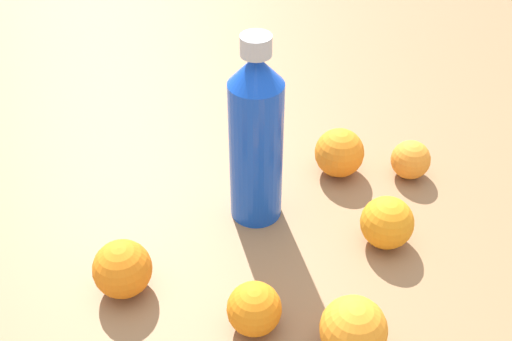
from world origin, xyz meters
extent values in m
plane|color=olive|center=(0.00, 0.00, 0.00)|extent=(2.40, 2.40, 0.00)
cylinder|color=blue|center=(-0.01, 0.05, 0.11)|extent=(0.08, 0.08, 0.23)
cone|color=blue|center=(-0.01, 0.05, 0.25)|extent=(0.08, 0.08, 0.04)
cylinder|color=#B2B7BF|center=(-0.01, 0.05, 0.28)|extent=(0.04, 0.04, 0.03)
sphere|color=orange|center=(0.18, 0.11, 0.04)|extent=(0.08, 0.08, 0.08)
sphere|color=orange|center=(0.04, 0.20, 0.04)|extent=(0.08, 0.08, 0.08)
sphere|color=orange|center=(-0.04, -0.18, 0.04)|extent=(0.08, 0.08, 0.08)
sphere|color=orange|center=(0.13, 0.27, 0.03)|extent=(0.06, 0.06, 0.06)
sphere|color=orange|center=(0.24, -0.07, 0.04)|extent=(0.08, 0.08, 0.08)
sphere|color=orange|center=(0.13, -0.12, 0.03)|extent=(0.07, 0.07, 0.07)
camera|label=1|loc=(0.45, -0.50, 0.65)|focal=43.97mm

